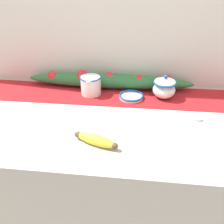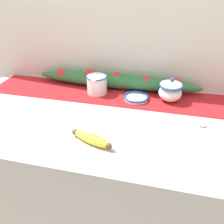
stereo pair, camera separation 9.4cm
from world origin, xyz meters
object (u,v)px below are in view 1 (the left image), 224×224
object	(u,v)px
banana	(95,140)
cream_pitcher	(91,84)
sugar_bowl	(164,88)
small_dish	(131,96)
spoon	(195,119)

from	to	relation	value
banana	cream_pitcher	bearing A→B (deg)	103.00
cream_pitcher	sugar_bowl	size ratio (longest dim) A/B	1.05
cream_pitcher	small_dish	world-z (taller)	cream_pitcher
cream_pitcher	banana	world-z (taller)	cream_pitcher
small_dish	banana	xyz separation A→B (m)	(-0.12, -0.38, 0.01)
sugar_bowl	spoon	distance (m)	0.24
banana	small_dish	bearing A→B (deg)	72.18
banana	spoon	size ratio (longest dim) A/B	0.94
spoon	small_dish	bearing A→B (deg)	154.58
cream_pitcher	spoon	distance (m)	0.55
cream_pitcher	spoon	bearing A→B (deg)	-21.02
banana	sugar_bowl	bearing A→B (deg)	54.72
small_dish	spoon	world-z (taller)	small_dish
sugar_bowl	spoon	size ratio (longest dim) A/B	0.64
small_dish	banana	size ratio (longest dim) A/B	0.69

